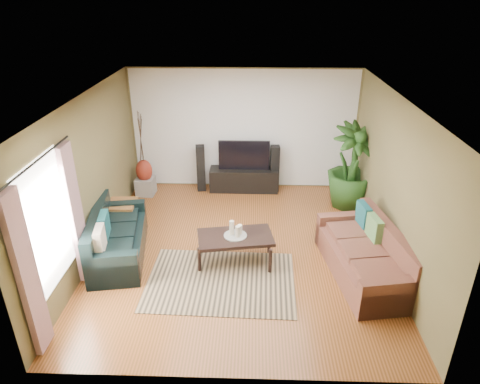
{
  "coord_description": "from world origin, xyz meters",
  "views": [
    {
      "loc": [
        0.21,
        -6.38,
        4.23
      ],
      "look_at": [
        0.0,
        0.2,
        1.05
      ],
      "focal_mm": 32.0,
      "sensor_mm": 36.0,
      "label": 1
    }
  ],
  "objects_px": {
    "sofa_right": "(364,252)",
    "tv_stand": "(244,179)",
    "television": "(244,155)",
    "pedestal": "(146,186)",
    "coffee_table": "(235,249)",
    "speaker_left": "(201,168)",
    "vase": "(144,171)",
    "speaker_right": "(275,169)",
    "side_table": "(123,216)",
    "sofa_left": "(118,234)",
    "potted_plant": "(352,166)"
  },
  "relations": [
    {
      "from": "sofa_right",
      "to": "coffee_table",
      "type": "xyz_separation_m",
      "value": [
        -2.06,
        0.29,
        -0.17
      ]
    },
    {
      "from": "coffee_table",
      "to": "vase",
      "type": "bearing_deg",
      "value": 119.91
    },
    {
      "from": "speaker_right",
      "to": "speaker_left",
      "type": "bearing_deg",
      "value": 176.83
    },
    {
      "from": "sofa_left",
      "to": "pedestal",
      "type": "xyz_separation_m",
      "value": [
        -0.11,
        2.44,
        -0.23
      ]
    },
    {
      "from": "sofa_right",
      "to": "side_table",
      "type": "relative_size",
      "value": 3.67
    },
    {
      "from": "coffee_table",
      "to": "potted_plant",
      "type": "xyz_separation_m",
      "value": [
        2.31,
        2.16,
        0.63
      ]
    },
    {
      "from": "speaker_left",
      "to": "potted_plant",
      "type": "height_order",
      "value": "potted_plant"
    },
    {
      "from": "sofa_left",
      "to": "side_table",
      "type": "xyz_separation_m",
      "value": [
        -0.19,
        0.89,
        -0.14
      ]
    },
    {
      "from": "coffee_table",
      "to": "speaker_right",
      "type": "xyz_separation_m",
      "value": [
        0.76,
        2.84,
        0.28
      ]
    },
    {
      "from": "vase",
      "to": "sofa_left",
      "type": "bearing_deg",
      "value": -87.35
    },
    {
      "from": "sofa_right",
      "to": "pedestal",
      "type": "relative_size",
      "value": 5.35
    },
    {
      "from": "tv_stand",
      "to": "pedestal",
      "type": "relative_size",
      "value": 3.95
    },
    {
      "from": "speaker_right",
      "to": "side_table",
      "type": "relative_size",
      "value": 1.88
    },
    {
      "from": "tv_stand",
      "to": "pedestal",
      "type": "height_order",
      "value": "tv_stand"
    },
    {
      "from": "coffee_table",
      "to": "pedestal",
      "type": "distance_m",
      "value": 3.31
    },
    {
      "from": "sofa_left",
      "to": "sofa_right",
      "type": "bearing_deg",
      "value": -105.2
    },
    {
      "from": "speaker_left",
      "to": "pedestal",
      "type": "bearing_deg",
      "value": -175.24
    },
    {
      "from": "pedestal",
      "to": "vase",
      "type": "distance_m",
      "value": 0.37
    },
    {
      "from": "coffee_table",
      "to": "television",
      "type": "distance_m",
      "value": 2.9
    },
    {
      "from": "sofa_right",
      "to": "tv_stand",
      "type": "relative_size",
      "value": 1.35
    },
    {
      "from": "coffee_table",
      "to": "tv_stand",
      "type": "distance_m",
      "value": 2.84
    },
    {
      "from": "speaker_right",
      "to": "side_table",
      "type": "distance_m",
      "value": 3.49
    },
    {
      "from": "coffee_table",
      "to": "sofa_right",
      "type": "bearing_deg",
      "value": -17.94
    },
    {
      "from": "sofa_left",
      "to": "coffee_table",
      "type": "distance_m",
      "value": 2.02
    },
    {
      "from": "speaker_left",
      "to": "potted_plant",
      "type": "bearing_deg",
      "value": -18.95
    },
    {
      "from": "sofa_right",
      "to": "pedestal",
      "type": "distance_m",
      "value": 5.06
    },
    {
      "from": "vase",
      "to": "speaker_left",
      "type": "bearing_deg",
      "value": 12.25
    },
    {
      "from": "television",
      "to": "vase",
      "type": "distance_m",
      "value": 2.23
    },
    {
      "from": "pedestal",
      "to": "potted_plant",
      "type": "bearing_deg",
      "value": -4.98
    },
    {
      "from": "speaker_left",
      "to": "pedestal",
      "type": "relative_size",
      "value": 2.73
    },
    {
      "from": "television",
      "to": "potted_plant",
      "type": "relative_size",
      "value": 0.64
    },
    {
      "from": "coffee_table",
      "to": "speaker_left",
      "type": "height_order",
      "value": "speaker_left"
    },
    {
      "from": "side_table",
      "to": "sofa_right",
      "type": "bearing_deg",
      "value": -16.88
    },
    {
      "from": "vase",
      "to": "coffee_table",
      "type": "bearing_deg",
      "value": -50.26
    },
    {
      "from": "coffee_table",
      "to": "side_table",
      "type": "distance_m",
      "value": 2.41
    },
    {
      "from": "pedestal",
      "to": "sofa_left",
      "type": "bearing_deg",
      "value": -87.35
    },
    {
      "from": "sofa_right",
      "to": "tv_stand",
      "type": "xyz_separation_m",
      "value": [
        -1.99,
        3.13,
        -0.17
      ]
    },
    {
      "from": "vase",
      "to": "speaker_right",
      "type": "bearing_deg",
      "value": 5.8
    },
    {
      "from": "tv_stand",
      "to": "potted_plant",
      "type": "height_order",
      "value": "potted_plant"
    },
    {
      "from": "sofa_right",
      "to": "coffee_table",
      "type": "relative_size",
      "value": 1.69
    },
    {
      "from": "pedestal",
      "to": "speaker_right",
      "type": "bearing_deg",
      "value": 5.8
    },
    {
      "from": "sofa_right",
      "to": "potted_plant",
      "type": "relative_size",
      "value": 1.18
    },
    {
      "from": "television",
      "to": "pedestal",
      "type": "distance_m",
      "value": 2.31
    },
    {
      "from": "sofa_right",
      "to": "tv_stand",
      "type": "height_order",
      "value": "sofa_right"
    },
    {
      "from": "sofa_left",
      "to": "television",
      "type": "bearing_deg",
      "value": -46.82
    },
    {
      "from": "speaker_left",
      "to": "sofa_left",
      "type": "bearing_deg",
      "value": -119.79
    },
    {
      "from": "sofa_left",
      "to": "coffee_table",
      "type": "relative_size",
      "value": 1.54
    },
    {
      "from": "coffee_table",
      "to": "vase",
      "type": "distance_m",
      "value": 3.33
    },
    {
      "from": "sofa_left",
      "to": "speaker_right",
      "type": "xyz_separation_m",
      "value": [
        2.77,
        2.73,
        0.11
      ]
    },
    {
      "from": "sofa_right",
      "to": "side_table",
      "type": "height_order",
      "value": "sofa_right"
    }
  ]
}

